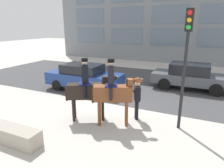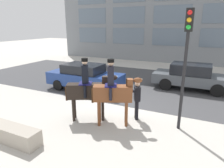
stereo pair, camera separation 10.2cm
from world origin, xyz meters
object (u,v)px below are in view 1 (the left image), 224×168
(mounted_horse_lead, at_px, (89,89))
(planter_ledge, at_px, (14,135))
(pedestrian_bystander, at_px, (137,97))
(street_car_near_lane, at_px, (84,77))
(mounted_horse_companion, at_px, (114,92))
(traffic_light, at_px, (186,52))
(street_car_far_lane, at_px, (190,76))

(mounted_horse_lead, distance_m, planter_ledge, 2.99)
(pedestrian_bystander, bearing_deg, street_car_near_lane, -57.20)
(mounted_horse_lead, distance_m, mounted_horse_companion, 1.06)
(mounted_horse_lead, bearing_deg, street_car_near_lane, 98.34)
(mounted_horse_companion, bearing_deg, mounted_horse_lead, 158.28)
(pedestrian_bystander, relative_size, traffic_light, 0.38)
(mounted_horse_lead, distance_m, traffic_light, 3.77)
(pedestrian_bystander, height_order, traffic_light, traffic_light)
(traffic_light, distance_m, planter_ledge, 6.23)
(mounted_horse_lead, relative_size, traffic_light, 0.59)
(mounted_horse_lead, relative_size, street_car_far_lane, 0.57)
(street_car_near_lane, distance_m, planter_ledge, 5.81)
(traffic_light, bearing_deg, pedestrian_bystander, 177.71)
(mounted_horse_companion, relative_size, planter_ledge, 1.30)
(planter_ledge, bearing_deg, mounted_horse_lead, 61.88)
(mounted_horse_companion, xyz_separation_m, pedestrian_bystander, (0.64, 0.79, -0.39))
(pedestrian_bystander, height_order, planter_ledge, pedestrian_bystander)
(mounted_horse_lead, xyz_separation_m, planter_ledge, (-1.33, -2.48, -1.00))
(mounted_horse_lead, xyz_separation_m, traffic_light, (3.36, 0.75, 1.52))
(mounted_horse_lead, distance_m, pedestrian_bystander, 1.91)
(pedestrian_bystander, relative_size, street_car_far_lane, 0.36)
(mounted_horse_lead, height_order, traffic_light, traffic_light)
(street_car_near_lane, distance_m, traffic_light, 6.49)
(mounted_horse_companion, distance_m, traffic_light, 2.83)
(mounted_horse_companion, bearing_deg, traffic_light, -6.10)
(mounted_horse_lead, bearing_deg, pedestrian_bystander, -1.35)
(street_car_near_lane, bearing_deg, traffic_light, -23.62)
(planter_ledge, bearing_deg, street_car_near_lane, 99.65)
(street_car_far_lane, distance_m, traffic_light, 5.58)
(street_car_near_lane, height_order, planter_ledge, street_car_near_lane)
(mounted_horse_lead, distance_m, street_car_far_lane, 6.84)
(street_car_far_lane, relative_size, traffic_light, 1.05)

